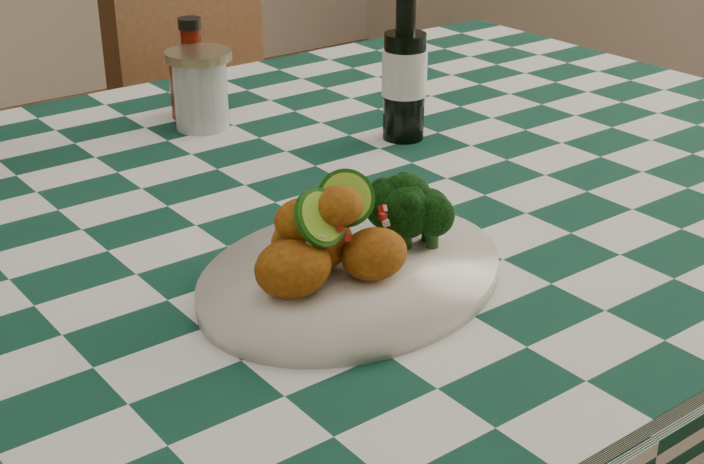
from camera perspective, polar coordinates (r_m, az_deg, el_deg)
plate at (r=0.93m, az=0.00°, el=-2.55°), size 0.37×0.32×0.02m
fried_chicken_pile at (r=0.90m, az=-1.15°, el=0.02°), size 0.14×0.10×0.09m
broccoli_side at (r=0.98m, az=3.72°, el=1.32°), size 0.08×0.08×0.06m
ketchup_bottle at (r=1.40m, az=-9.26°, el=9.41°), size 0.08×0.08×0.14m
mason_jar at (r=1.36m, az=-8.80°, el=8.18°), size 0.10×0.10×0.11m
beer_bottle at (r=1.29m, az=3.09°, el=9.93°), size 0.07×0.07×0.21m
wooden_chair_right at (r=2.02m, az=-4.59°, el=3.57°), size 0.58×0.59×0.97m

